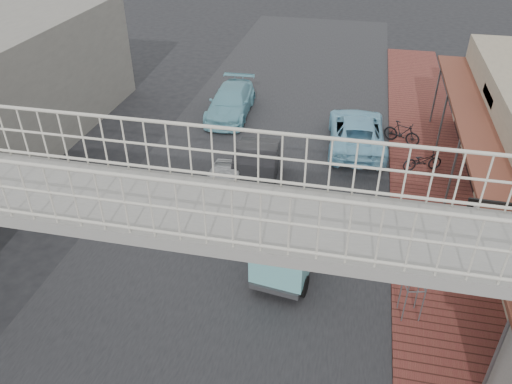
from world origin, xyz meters
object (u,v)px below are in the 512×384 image
at_px(motorcycle_far, 402,133).
at_px(angkot_curb, 357,132).
at_px(dark_sedan, 255,173).
at_px(angkot_van, 292,236).
at_px(street_clock, 422,254).
at_px(motorcycle_near, 423,161).
at_px(white_hatchback, 222,193).
at_px(angkot_far, 231,102).

bearing_deg(motorcycle_far, angkot_curb, 129.66).
relative_size(angkot_curb, motorcycle_far, 3.11).
bearing_deg(dark_sedan, angkot_van, -68.97).
distance_m(angkot_curb, street_clock, 9.96).
bearing_deg(street_clock, motorcycle_near, 71.91).
height_order(white_hatchback, motorcycle_near, white_hatchback).
bearing_deg(white_hatchback, motorcycle_near, 25.54).
xyz_separation_m(angkot_far, motorcycle_far, (8.04, -1.48, -0.08)).
distance_m(motorcycle_far, street_clock, 10.32).
bearing_deg(motorcycle_far, street_clock, -155.99).
height_order(angkot_far, motorcycle_near, angkot_far).
distance_m(angkot_van, motorcycle_near, 7.80).
relative_size(white_hatchback, angkot_curb, 0.78).
bearing_deg(white_hatchback, motorcycle_far, 40.23).
relative_size(dark_sedan, angkot_curb, 0.90).
distance_m(white_hatchback, angkot_far, 8.03).
bearing_deg(angkot_van, motorcycle_far, 75.73).
xyz_separation_m(white_hatchback, street_clock, (6.25, -3.83, 1.56)).
bearing_deg(angkot_curb, angkot_van, 74.70).
distance_m(motorcycle_near, motorcycle_far, 2.32).
bearing_deg(angkot_far, angkot_curb, -20.78).
bearing_deg(street_clock, angkot_far, 111.97).
bearing_deg(dark_sedan, angkot_far, 106.19).
height_order(angkot_far, street_clock, street_clock).
bearing_deg(angkot_far, motorcycle_far, -13.05).
bearing_deg(street_clock, angkot_curb, 88.52).
distance_m(angkot_far, motorcycle_near, 9.52).
xyz_separation_m(motorcycle_near, street_clock, (-0.80, -7.99, 1.71)).
distance_m(dark_sedan, motorcycle_far, 7.31).
height_order(motorcycle_near, motorcycle_far, motorcycle_far).
height_order(white_hatchback, motorcycle_far, white_hatchback).
height_order(angkot_curb, street_clock, street_clock).
bearing_deg(motorcycle_near, street_clock, 152.84).
bearing_deg(angkot_curb, street_clock, 96.52).
bearing_deg(street_clock, dark_sedan, 122.99).
relative_size(motorcycle_far, street_clock, 0.63).
bearing_deg(motorcycle_near, dark_sedan, 91.69).
bearing_deg(street_clock, white_hatchback, 136.08).
xyz_separation_m(angkot_curb, motorcycle_near, (2.66, -1.67, -0.18)).
distance_m(white_hatchback, street_clock, 7.49).
relative_size(angkot_far, angkot_van, 1.26).
relative_size(white_hatchback, dark_sedan, 0.87).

